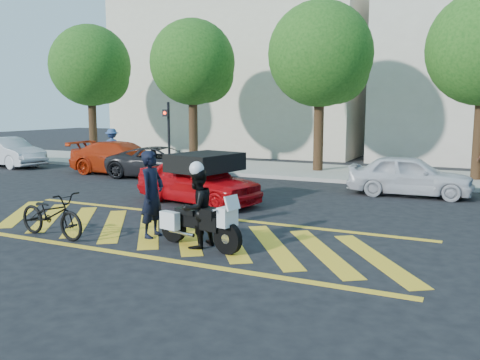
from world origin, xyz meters
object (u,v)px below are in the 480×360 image
at_px(red_convertible, 198,181).
at_px(parked_far_left, 8,152).
at_px(bicycle, 52,214).
at_px(parked_mid_right, 410,175).
at_px(parked_left, 123,158).
at_px(officer_moto, 197,208).
at_px(police_motorcycle, 198,223).
at_px(officer_bike, 152,194).
at_px(parked_mid_left, 163,162).

relative_size(red_convertible, parked_far_left, 0.95).
xyz_separation_m(bicycle, red_convertible, (0.95, 5.06, 0.18)).
bearing_deg(parked_mid_right, parked_far_left, 86.26).
bearing_deg(parked_far_left, parked_left, -80.88).
bearing_deg(bicycle, red_convertible, -4.85).
xyz_separation_m(officer_moto, parked_mid_right, (3.22, 8.64, -0.17)).
xyz_separation_m(police_motorcycle, red_convertible, (-2.54, 4.33, 0.18)).
height_order(red_convertible, parked_left, parked_left).
bearing_deg(officer_bike, red_convertible, 12.51).
distance_m(red_convertible, parked_left, 7.92).
relative_size(bicycle, red_convertible, 0.48).
xyz_separation_m(bicycle, parked_far_left, (-12.61, 9.36, 0.19)).
distance_m(police_motorcycle, red_convertible, 5.02).
xyz_separation_m(police_motorcycle, parked_mid_right, (3.21, 8.63, 0.15)).
distance_m(officer_moto, parked_left, 12.64).
relative_size(officer_bike, red_convertible, 0.48).
height_order(parked_far_left, parked_mid_right, parked_far_left).
bearing_deg(red_convertible, officer_moto, -138.03).
relative_size(parked_mid_left, parked_mid_right, 1.16).
relative_size(red_convertible, parked_mid_left, 0.89).
bearing_deg(bicycle, parked_mid_right, -29.77).
distance_m(police_motorcycle, parked_left, 12.64).
bearing_deg(red_convertible, bicycle, -178.81).
xyz_separation_m(officer_bike, parked_mid_right, (4.60, 8.32, -0.31)).
bearing_deg(parked_mid_right, officer_moto, 155.82).
height_order(bicycle, officer_moto, officer_moto).
bearing_deg(police_motorcycle, parked_left, 148.48).
relative_size(officer_bike, parked_far_left, 0.45).
bearing_deg(red_convertible, officer_bike, -152.37).
bearing_deg(parked_far_left, officer_moto, -110.59).
relative_size(officer_moto, parked_far_left, 0.39).
bearing_deg(red_convertible, police_motorcycle, -137.84).
bearing_deg(bicycle, parked_left, 36.11).
bearing_deg(officer_moto, parked_mid_left, -129.21).
relative_size(police_motorcycle, parked_far_left, 0.50).
distance_m(red_convertible, parked_mid_left, 6.05).
distance_m(bicycle, parked_mid_right, 11.51).
bearing_deg(parked_mid_left, bicycle, -166.75).
height_order(police_motorcycle, parked_mid_right, parked_mid_right).
height_order(bicycle, red_convertible, red_convertible).
bearing_deg(officer_moto, red_convertible, -137.20).
relative_size(police_motorcycle, parked_mid_left, 0.47).
bearing_deg(officer_bike, bicycle, 113.15).
xyz_separation_m(parked_far_left, parked_mid_right, (19.30, 0.00, -0.04)).
bearing_deg(officer_bike, parked_left, 38.75).
distance_m(officer_bike, bicycle, 2.38).
bearing_deg(parked_far_left, bicycle, -118.91).
xyz_separation_m(parked_far_left, parked_mid_left, (9.30, 0.00, -0.07)).
bearing_deg(police_motorcycle, parked_mid_right, 82.30).
relative_size(police_motorcycle, parked_mid_right, 0.55).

